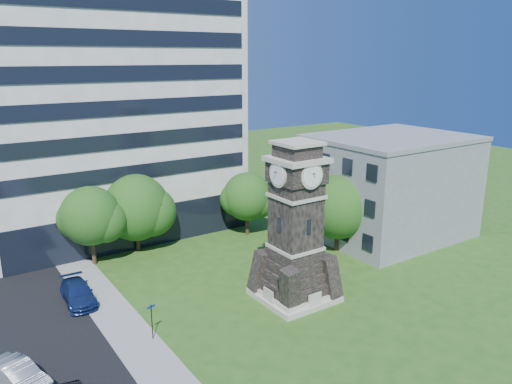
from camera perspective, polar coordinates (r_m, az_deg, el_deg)
ground at (r=36.61m, az=2.55°, el=-14.30°), size 160.00×160.00×0.00m
sidewalk at (r=36.71m, az=-14.84°, el=-14.70°), size 3.00×70.00×0.06m
clock_tower at (r=37.52m, az=4.53°, el=-4.70°), size 5.40×5.40×12.22m
office_tall at (r=53.91m, az=-16.99°, el=10.51°), size 26.20×15.11×28.60m
office_low at (r=53.04m, az=14.96°, el=0.69°), size 15.20×12.20×10.40m
car_street_mid at (r=32.64m, az=-25.59°, el=-18.40°), size 3.24×4.84×1.51m
car_street_north at (r=40.79m, az=-19.68°, el=-10.84°), size 2.31×5.13×1.46m
car_east_lot at (r=49.66m, az=15.82°, el=-5.83°), size 5.05×2.43×1.39m
park_bench at (r=40.62m, az=8.09°, el=-10.57°), size 1.69×0.45×0.88m
street_sign at (r=34.17m, az=-11.84°, el=-13.90°), size 0.61×0.06×2.54m
tree_nw at (r=46.16m, az=-18.30°, el=-2.79°), size 5.77×5.24×7.18m
tree_nc at (r=48.40m, az=-13.48°, el=-1.90°), size 6.97×6.34×7.48m
tree_ne at (r=51.39m, az=-0.96°, el=-0.68°), size 5.50×5.00×6.63m
tree_east at (r=47.65m, az=9.43°, el=-1.87°), size 6.68×6.07×7.41m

